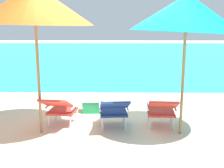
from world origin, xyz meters
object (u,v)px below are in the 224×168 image
object	(u,v)px
lounge_chair_center	(114,109)
beach_umbrella_left	(34,4)
lounge_chair_right	(162,109)
cooler_box	(93,105)
beach_umbrella_right	(186,13)
lounge_chair_left	(59,108)

from	to	relation	value
lounge_chair_center	beach_umbrella_left	xyz separation A→B (m)	(-1.35, -0.18, 1.90)
lounge_chair_center	lounge_chair_right	size ratio (longest dim) A/B	1.00
beach_umbrella_left	cooler_box	world-z (taller)	beach_umbrella_left
lounge_chair_right	beach_umbrella_left	distance (m)	2.95
beach_umbrella_left	beach_umbrella_right	size ratio (longest dim) A/B	0.98
lounge_chair_left	lounge_chair_right	distance (m)	1.95
beach_umbrella_left	beach_umbrella_right	xyz separation A→B (m)	(2.56, -0.02, -0.15)
lounge_chair_left	cooler_box	size ratio (longest dim) A/B	1.92
beach_umbrella_left	lounge_chair_right	bearing A→B (deg)	4.95
lounge_chair_left	lounge_chair_right	size ratio (longest dim) A/B	1.03
cooler_box	lounge_chair_right	bearing A→B (deg)	-37.16
lounge_chair_right	beach_umbrella_left	bearing A→B (deg)	-175.05
lounge_chair_left	beach_umbrella_right	size ratio (longest dim) A/B	0.34
beach_umbrella_left	beach_umbrella_right	distance (m)	2.57
lounge_chair_center	beach_umbrella_right	bearing A→B (deg)	-9.04
lounge_chair_left	beach_umbrella_left	bearing A→B (deg)	-138.35
lounge_chair_right	beach_umbrella_right	bearing A→B (deg)	-33.71
beach_umbrella_right	lounge_chair_left	bearing A→B (deg)	172.95
lounge_chair_left	lounge_chair_center	bearing A→B (deg)	-4.73
lounge_chair_left	beach_umbrella_left	size ratio (longest dim) A/B	0.35
lounge_chair_right	cooler_box	distance (m)	1.77
lounge_chair_center	lounge_chair_right	bearing A→B (deg)	1.10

